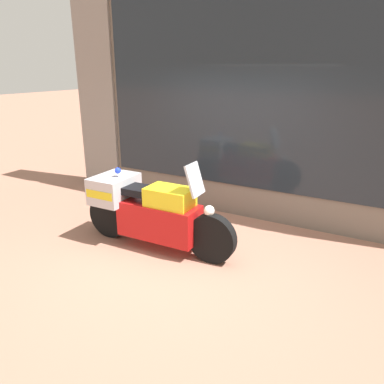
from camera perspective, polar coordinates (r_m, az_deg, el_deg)
ground_plane at (r=5.14m, az=-1.40°, el=-10.05°), size 60.00×60.00×0.00m
shop_building at (r=6.48m, az=4.47°, el=14.84°), size 6.90×0.55×4.07m
window_display at (r=6.51m, az=10.56°, el=0.71°), size 5.57×0.30×2.11m
paramedic_motorcycle at (r=5.28m, az=-6.71°, el=-2.65°), size 2.36×0.69×1.30m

